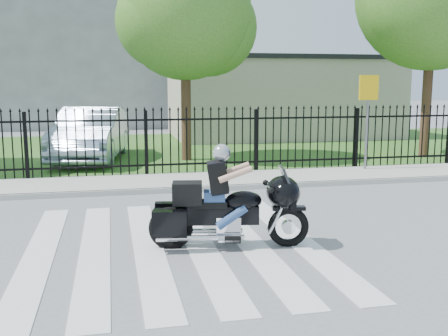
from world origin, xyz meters
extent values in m
plane|color=slate|center=(0.00, 0.00, 0.00)|extent=(120.00, 120.00, 0.00)
cube|color=#ADAAA3|center=(0.00, 5.00, 0.06)|extent=(40.00, 2.00, 0.12)
cube|color=#ADAAA3|center=(0.00, 4.00, 0.06)|extent=(40.00, 0.12, 0.12)
cube|color=#2F551D|center=(0.00, 12.00, 0.01)|extent=(40.00, 12.00, 0.02)
cube|color=black|center=(0.00, 6.00, 0.35)|extent=(26.00, 0.04, 0.05)
cube|color=black|center=(0.00, 6.00, 1.55)|extent=(26.00, 0.04, 0.05)
cylinder|color=#382316|center=(1.50, 9.00, 2.08)|extent=(0.32, 0.32, 4.16)
sphere|color=#34681D|center=(1.50, 9.00, 4.68)|extent=(4.20, 4.20, 4.20)
cylinder|color=#382316|center=(9.50, 8.00, 2.40)|extent=(0.32, 0.32, 4.80)
cube|color=#B4AA96|center=(7.00, 16.00, 1.75)|extent=(10.00, 6.00, 3.50)
cube|color=black|center=(7.00, 16.00, 3.60)|extent=(10.20, 6.20, 0.20)
cube|color=#999DA2|center=(-3.00, 26.00, 6.00)|extent=(15.00, 10.00, 12.00)
torus|color=black|center=(1.73, -0.38, 0.31)|extent=(0.65, 0.23, 0.64)
torus|color=black|center=(-0.06, -0.08, 0.31)|extent=(0.69, 0.25, 0.68)
cube|color=black|center=(0.68, -0.20, 0.51)|extent=(1.23, 0.42, 0.28)
ellipsoid|color=black|center=(1.05, -0.27, 0.73)|extent=(0.63, 0.46, 0.31)
cube|color=black|center=(0.49, -0.17, 0.69)|extent=(0.65, 0.40, 0.09)
cube|color=silver|center=(0.82, -0.23, 0.35)|extent=(0.41, 0.34, 0.28)
ellipsoid|color=black|center=(1.64, -0.37, 0.86)|extent=(0.61, 0.75, 0.50)
cube|color=black|center=(0.20, -0.12, 0.86)|extent=(0.50, 0.42, 0.34)
cube|color=navy|center=(0.60, -0.19, 0.80)|extent=(0.36, 0.33, 0.17)
sphere|color=#ADB0B5|center=(0.71, -0.21, 1.47)|extent=(0.27, 0.27, 0.27)
imported|color=#AABDD6|center=(-1.52, 9.61, 0.88)|extent=(2.61, 5.44, 1.72)
cylinder|color=slate|center=(6.06, 5.51, 1.36)|extent=(0.07, 0.07, 2.49)
cube|color=#EAB80C|center=(6.06, 5.49, 2.38)|extent=(0.57, 0.05, 0.68)
camera|label=1|loc=(-0.91, -7.84, 2.51)|focal=42.00mm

